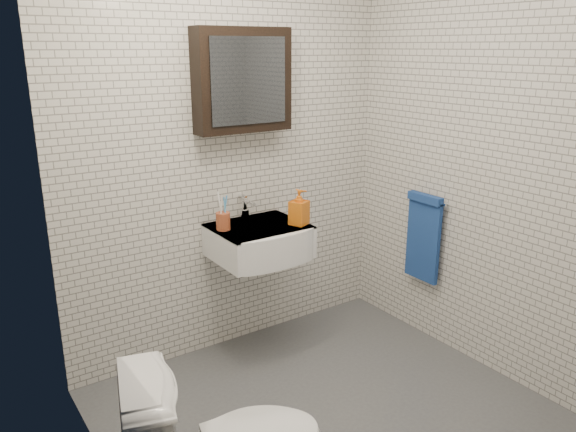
# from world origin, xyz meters

# --- Properties ---
(ground) EXTENTS (2.20, 2.00, 0.01)m
(ground) POSITION_xyz_m (0.00, 0.00, 0.01)
(ground) COLOR #4A4D51
(ground) RESTS_ON ground
(room_shell) EXTENTS (2.22, 2.02, 2.51)m
(room_shell) POSITION_xyz_m (0.00, 0.00, 1.47)
(room_shell) COLOR silver
(room_shell) RESTS_ON ground
(washbasin) EXTENTS (0.55, 0.50, 0.20)m
(washbasin) POSITION_xyz_m (0.05, 0.73, 0.76)
(washbasin) COLOR white
(washbasin) RESTS_ON room_shell
(faucet) EXTENTS (0.06, 0.20, 0.15)m
(faucet) POSITION_xyz_m (0.05, 0.93, 0.92)
(faucet) COLOR silver
(faucet) RESTS_ON washbasin
(mirror_cabinet) EXTENTS (0.60, 0.15, 0.60)m
(mirror_cabinet) POSITION_xyz_m (0.05, 0.93, 1.70)
(mirror_cabinet) COLOR black
(mirror_cabinet) RESTS_ON room_shell
(towel_rail) EXTENTS (0.09, 0.30, 0.58)m
(towel_rail) POSITION_xyz_m (1.04, 0.35, 0.72)
(towel_rail) COLOR silver
(towel_rail) RESTS_ON room_shell
(toothbrush_cup) EXTENTS (0.10, 0.10, 0.23)m
(toothbrush_cup) POSITION_xyz_m (-0.16, 0.82, 0.91)
(toothbrush_cup) COLOR #9C4627
(toothbrush_cup) RESTS_ON washbasin
(soap_bottle) EXTENTS (0.13, 0.13, 0.22)m
(soap_bottle) POSITION_xyz_m (0.27, 0.65, 0.96)
(soap_bottle) COLOR orange
(soap_bottle) RESTS_ON washbasin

